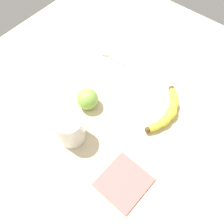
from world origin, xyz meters
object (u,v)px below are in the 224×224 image
Objects in this scene: banana at (168,112)px; smoothie_glass at (70,129)px; green_apple_fruit at (87,99)px; teaspoon at (106,54)px.

smoothie_glass reaches higher than banana.
smoothie_glass is at bearing 135.32° from banana.
banana is at bearing 144.39° from smoothie_glass.
green_apple_fruit is 24.09cm from teaspoon.
teaspoon is at bearing 67.65° from banana.
green_apple_fruit is (-11.96, -4.17, -1.29)cm from smoothie_glass.
teaspoon is (-7.78, -32.99, -1.36)cm from banana.
smoothie_glass is 36.76cm from teaspoon.
smoothie_glass is at bearing 115.17° from teaspoon.
smoothie_glass is at bearing 19.22° from green_apple_fruit.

